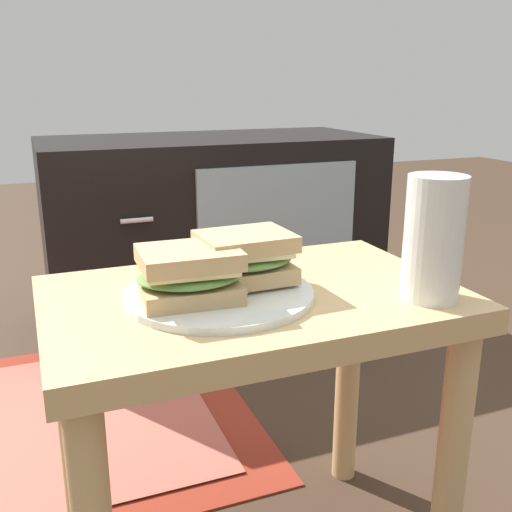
# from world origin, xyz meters

# --- Properties ---
(side_table) EXTENTS (0.56, 0.36, 0.46)m
(side_table) POSITION_xyz_m (0.00, 0.00, 0.37)
(side_table) COLOR tan
(side_table) RESTS_ON ground
(tv_cabinet) EXTENTS (0.96, 0.46, 0.58)m
(tv_cabinet) POSITION_xyz_m (0.24, 0.95, 0.29)
(tv_cabinet) COLOR black
(tv_cabinet) RESTS_ON ground
(area_rug) EXTENTS (1.02, 0.78, 0.01)m
(area_rug) POSITION_xyz_m (-0.35, 0.53, 0.00)
(area_rug) COLOR maroon
(area_rug) RESTS_ON ground
(plate) EXTENTS (0.25, 0.25, 0.01)m
(plate) POSITION_xyz_m (-0.05, -0.01, 0.47)
(plate) COLOR silver
(plate) RESTS_ON side_table
(sandwich_front) EXTENTS (0.14, 0.12, 0.07)m
(sandwich_front) POSITION_xyz_m (-0.09, -0.02, 0.50)
(sandwich_front) COLOR tan
(sandwich_front) RESTS_ON plate
(sandwich_back) EXTENTS (0.14, 0.11, 0.07)m
(sandwich_back) POSITION_xyz_m (-0.01, 0.01, 0.51)
(sandwich_back) COLOR tan
(sandwich_back) RESTS_ON plate
(beer_glass) EXTENTS (0.08, 0.08, 0.16)m
(beer_glass) POSITION_xyz_m (0.21, -0.11, 0.54)
(beer_glass) COLOR silver
(beer_glass) RESTS_ON side_table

